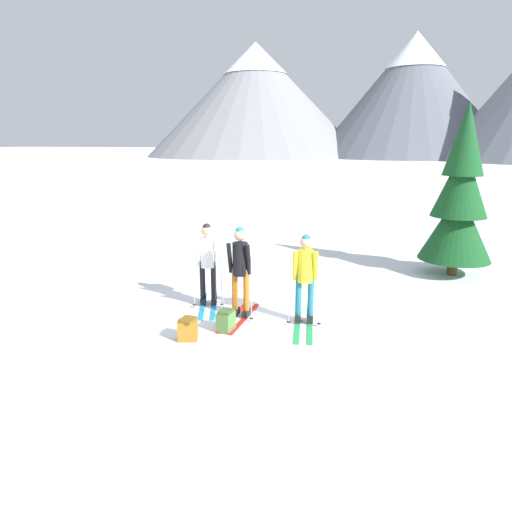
# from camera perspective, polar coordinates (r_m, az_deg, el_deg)

# --- Properties ---
(ground_plane) EXTENTS (400.00, 400.00, 0.00)m
(ground_plane) POSITION_cam_1_polar(r_m,az_deg,el_deg) (8.94, -0.61, -6.97)
(ground_plane) COLOR white
(skier_in_white) EXTENTS (0.84, 1.56, 1.67)m
(skier_in_white) POSITION_cam_1_polar(r_m,az_deg,el_deg) (9.11, -6.05, -0.45)
(skier_in_white) COLOR #1E84D1
(skier_in_white) RESTS_ON ground
(skier_in_black) EXTENTS (0.61, 1.58, 1.72)m
(skier_in_black) POSITION_cam_1_polar(r_m,az_deg,el_deg) (8.41, -2.00, -1.54)
(skier_in_black) COLOR red
(skier_in_black) RESTS_ON ground
(skier_in_yellow) EXTENTS (0.66, 1.79, 1.64)m
(skier_in_yellow) POSITION_cam_1_polar(r_m,az_deg,el_deg) (8.21, 6.13, -2.27)
(skier_in_yellow) COLOR green
(skier_in_yellow) RESTS_ON ground
(pine_tree_near) EXTENTS (1.70, 1.70, 4.11)m
(pine_tree_near) POSITION_cam_1_polar(r_m,az_deg,el_deg) (12.00, 24.04, 6.52)
(pine_tree_near) COLOR #51381E
(pine_tree_near) RESTS_ON ground
(backpack_on_snow_front) EXTENTS (0.26, 0.34, 0.38)m
(backpack_on_snow_front) POSITION_cam_1_polar(r_m,az_deg,el_deg) (8.04, -3.79, -8.04)
(backpack_on_snow_front) COLOR #4C7238
(backpack_on_snow_front) RESTS_ON ground
(backpack_on_snow_beside) EXTENTS (0.38, 0.33, 0.38)m
(backpack_on_snow_beside) POSITION_cam_1_polar(r_m,az_deg,el_deg) (7.76, -8.50, -9.01)
(backpack_on_snow_beside) COLOR #99661E
(backpack_on_snow_beside) RESTS_ON ground
(mountain_ridge_distant) EXTENTS (95.10, 50.06, 24.28)m
(mountain_ridge_distant) POSITION_cam_1_polar(r_m,az_deg,el_deg) (95.38, 14.51, 18.98)
(mountain_ridge_distant) COLOR gray
(mountain_ridge_distant) RESTS_ON ground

